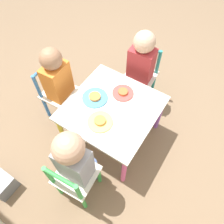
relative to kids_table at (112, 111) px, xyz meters
name	(u,v)px	position (x,y,z in m)	size (l,w,h in m)	color
ground_plane	(112,135)	(0.00, 0.00, -0.37)	(6.00, 6.00, 0.00)	#7F664C
kids_table	(112,111)	(0.00, 0.00, 0.00)	(0.63, 0.63, 0.42)	silver
chair_blue	(58,93)	(0.53, 0.03, -0.11)	(0.28, 0.28, 0.53)	silver
chair_teal	(141,76)	(0.03, -0.53, -0.11)	(0.27, 0.27, 0.53)	silver
chair_green	(75,179)	(-0.04, 0.53, -0.11)	(0.28, 0.28, 0.53)	silver
child_right	(59,81)	(0.47, 0.03, 0.08)	(0.22, 0.21, 0.74)	#4C608E
child_front	(140,64)	(0.03, -0.47, 0.08)	(0.21, 0.22, 0.75)	#38383D
child_back	(75,159)	(-0.04, 0.47, 0.09)	(0.21, 0.23, 0.75)	#4C608E
plate_right	(95,97)	(0.15, 0.00, 0.06)	(0.19, 0.19, 0.03)	#4C9EE0
plate_front	(123,93)	(0.00, -0.15, 0.06)	(0.16, 0.16, 0.03)	#E54C47
plate_back	(100,121)	(0.00, 0.15, 0.06)	(0.18, 0.18, 0.03)	#EADB66
storage_bin	(0,183)	(0.45, 0.82, -0.30)	(0.20, 0.16, 0.15)	slate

